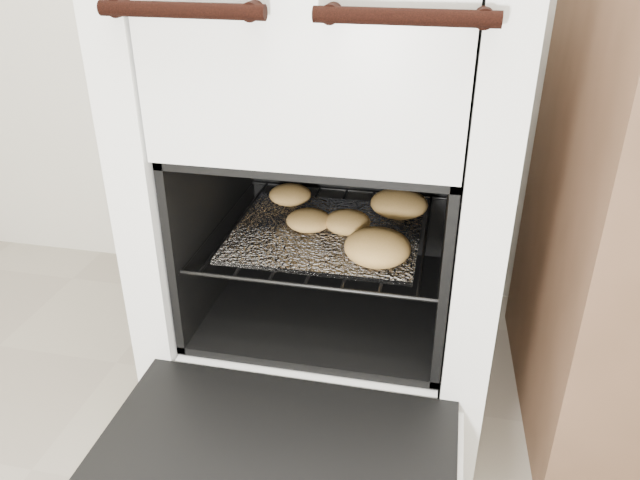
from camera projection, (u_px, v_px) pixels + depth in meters
The scene contains 4 objects.
stove at pixel (336, 183), 1.31m from camera, with size 0.66×0.73×1.01m.
oven_rack at pixel (329, 231), 1.28m from camera, with size 0.48×0.46×0.01m.
foil_sheet at pixel (327, 233), 1.26m from camera, with size 0.37×0.33×0.01m, color white.
baked_rolls at pixel (360, 220), 1.25m from camera, with size 0.37×0.37×0.06m.
Camera 1 is at (0.09, -0.07, 0.99)m, focal length 35.00 mm.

